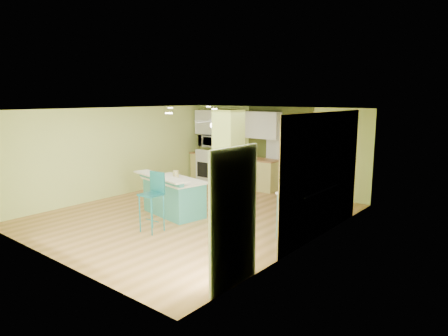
% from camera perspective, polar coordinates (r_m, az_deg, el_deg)
% --- Properties ---
extents(floor, '(6.00, 7.00, 0.01)m').
position_cam_1_polar(floor, '(9.67, -4.27, -6.68)').
color(floor, '#A57439').
rests_on(floor, ground).
extents(ceiling, '(6.00, 7.00, 0.01)m').
position_cam_1_polar(ceiling, '(9.26, -4.48, 8.36)').
color(ceiling, white).
rests_on(ceiling, wall_back).
extents(wall_back, '(6.00, 0.01, 2.50)m').
position_cam_1_polar(wall_back, '(12.14, 7.07, 2.79)').
color(wall_back, '#D0E379').
rests_on(wall_back, floor).
extents(wall_front, '(6.00, 0.01, 2.50)m').
position_cam_1_polar(wall_front, '(7.30, -23.65, -2.91)').
color(wall_front, '#D0E379').
rests_on(wall_front, floor).
extents(wall_left, '(0.01, 7.00, 2.50)m').
position_cam_1_polar(wall_left, '(11.63, -15.21, 2.19)').
color(wall_left, '#D0E379').
rests_on(wall_left, floor).
extents(wall_right, '(0.01, 7.00, 2.50)m').
position_cam_1_polar(wall_right, '(7.67, 12.19, -1.67)').
color(wall_right, '#D0E379').
rests_on(wall_right, floor).
extents(wood_panel, '(0.02, 3.40, 2.50)m').
position_cam_1_polar(wood_panel, '(8.20, 13.99, -0.97)').
color(wood_panel, '#8E7451').
rests_on(wood_panel, floor).
extents(olive_accent, '(2.20, 0.02, 2.50)m').
position_cam_1_polar(olive_accent, '(12.02, 7.83, 2.71)').
color(olive_accent, '#424B1E').
rests_on(olive_accent, floor).
extents(interior_door, '(0.82, 0.05, 2.00)m').
position_cam_1_polar(interior_door, '(12.03, 7.73, 1.51)').
color(interior_door, silver).
rests_on(interior_door, floor).
extents(french_door, '(0.04, 1.08, 2.10)m').
position_cam_1_polar(french_door, '(5.84, 1.41, -7.20)').
color(french_door, silver).
rests_on(french_door, floor).
extents(column, '(0.55, 0.55, 2.50)m').
position_cam_1_polar(column, '(9.33, 0.64, 0.66)').
color(column, '#B0C65B').
rests_on(column, floor).
extents(kitchen_run, '(3.25, 0.63, 0.94)m').
position_cam_1_polar(kitchen_run, '(12.75, 1.30, -0.32)').
color(kitchen_run, '#CCC36A').
rests_on(kitchen_run, floor).
extents(stove, '(0.76, 0.66, 1.08)m').
position_cam_1_polar(stove, '(13.33, -1.95, 0.09)').
color(stove, silver).
rests_on(stove, floor).
extents(upper_cabinets, '(3.20, 0.34, 0.80)m').
position_cam_1_polar(upper_cabinets, '(12.66, 1.66, 6.35)').
color(upper_cabinets, white).
rests_on(upper_cabinets, wall_back).
extents(microwave, '(0.70, 0.48, 0.39)m').
position_cam_1_polar(microwave, '(13.22, -1.95, 3.90)').
color(microwave, white).
rests_on(microwave, wall_back).
extents(ceiling_fan, '(1.41, 1.41, 0.61)m').
position_cam_1_polar(ceiling_fan, '(11.50, -1.56, 6.60)').
color(ceiling_fan, silver).
rests_on(ceiling_fan, ceiling).
extents(pendant_lamp, '(0.14, 0.14, 0.69)m').
position_cam_1_polar(pendant_lamp, '(8.39, 12.52, 3.72)').
color(pendant_lamp, silver).
rests_on(pendant_lamp, ceiling).
extents(wall_decor, '(0.03, 0.90, 0.70)m').
position_cam_1_polar(wall_decor, '(8.34, 14.52, 1.28)').
color(wall_decor, brown).
rests_on(wall_decor, wood_panel).
extents(peninsula, '(1.90, 1.28, 0.99)m').
position_cam_1_polar(peninsula, '(9.61, -7.25, -3.96)').
color(peninsula, teal).
rests_on(peninsula, floor).
extents(bar_stool, '(0.43, 0.43, 1.25)m').
position_cam_1_polar(bar_stool, '(8.44, -9.97, -3.40)').
color(bar_stool, '#1D7982').
rests_on(bar_stool, floor).
extents(side_counter, '(0.63, 1.49, 0.96)m').
position_cam_1_polar(side_counter, '(8.44, 11.79, -5.93)').
color(side_counter, teal).
rests_on(side_counter, floor).
extents(fruit_bowl, '(0.28, 0.28, 0.06)m').
position_cam_1_polar(fruit_bowl, '(12.31, 2.96, 1.65)').
color(fruit_bowl, '#3A2617').
rests_on(fruit_bowl, kitchen_run).
extents(canister, '(0.14, 0.14, 0.18)m').
position_cam_1_polar(canister, '(9.65, -6.91, -0.89)').
color(canister, gold).
rests_on(canister, peninsula).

